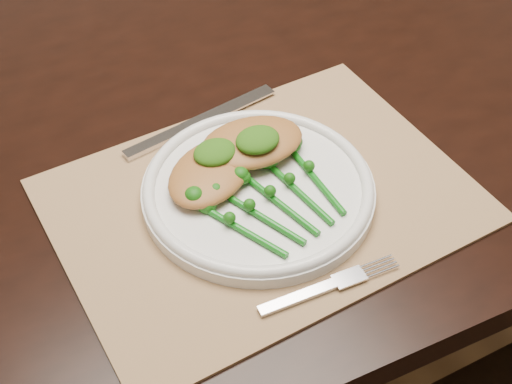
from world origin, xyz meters
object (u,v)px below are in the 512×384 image
dining_table (251,258)px  chicken_fillet_left (210,172)px  broccolini_bundle (281,204)px  dinner_plate (258,188)px  placemat (263,200)px

dining_table → chicken_fillet_left: chicken_fillet_left is taller
chicken_fillet_left → broccolini_bundle: bearing=-90.4°
dining_table → broccolini_bundle: broccolini_bundle is taller
chicken_fillet_left → dining_table: bearing=15.1°
broccolini_bundle → dinner_plate: bearing=85.6°
placemat → broccolini_bundle: bearing=-84.4°
dining_table → placemat: 0.43m
dinner_plate → placemat: bearing=-75.0°
placemat → dinner_plate: 0.02m
dinner_plate → broccolini_bundle: bearing=-83.9°
dining_table → broccolini_bundle: bearing=-106.5°
dining_table → chicken_fillet_left: (-0.14, -0.15, 0.41)m
placemat → dinner_plate: (-0.00, 0.01, 0.01)m
dining_table → dinner_plate: 0.44m
dining_table → placemat: placemat is taller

